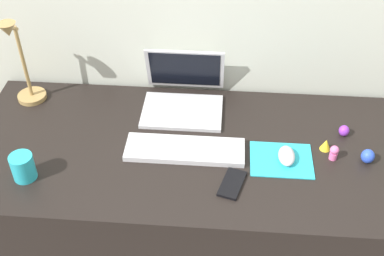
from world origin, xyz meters
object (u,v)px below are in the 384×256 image
object	(u,v)px
laptop	(183,92)
toy_figurine_purple	(344,131)
cell_phone	(232,184)
toy_figurine_blue	(368,156)
coffee_mug	(23,167)
toy_figurine_yellow	(326,145)
mouse	(287,156)
keyboard	(185,150)
toy_figurine_pink	(334,152)
desk_lamp	(21,65)

from	to	relation	value
laptop	toy_figurine_purple	xyz separation A→B (m)	(0.59, -0.14, -0.03)
cell_phone	toy_figurine_blue	xyz separation A→B (m)	(0.45, 0.14, 0.02)
coffee_mug	toy_figurine_yellow	world-z (taller)	coffee_mug
mouse	toy_figurine_blue	bearing A→B (deg)	3.25
toy_figurine_purple	toy_figurine_yellow	world-z (taller)	same
toy_figurine_purple	toy_figurine_yellow	xyz separation A→B (m)	(-0.07, -0.08, 0.00)
mouse	toy_figurine_blue	distance (m)	0.27
keyboard	toy_figurine_pink	size ratio (longest dim) A/B	7.52
laptop	cell_phone	size ratio (longest dim) A/B	2.34
coffee_mug	toy_figurine_pink	world-z (taller)	coffee_mug
coffee_mug	toy_figurine_yellow	distance (m)	1.02
laptop	toy_figurine_yellow	distance (m)	0.56
cell_phone	toy_figurine_yellow	bearing A→B (deg)	47.71
mouse	cell_phone	size ratio (longest dim) A/B	0.75
laptop	toy_figurine_blue	xyz separation A→B (m)	(0.65, -0.27, -0.03)
mouse	cell_phone	world-z (taller)	mouse
mouse	toy_figurine_blue	world-z (taller)	toy_figurine_blue
desk_lamp	toy_figurine_pink	distance (m)	1.16
keyboard	cell_phone	xyz separation A→B (m)	(0.17, -0.14, -0.01)
laptop	desk_lamp	bearing A→B (deg)	-176.64
toy_figurine_yellow	toy_figurine_pink	size ratio (longest dim) A/B	0.76
keyboard	desk_lamp	xyz separation A→B (m)	(-0.62, 0.24, 0.16)
keyboard	toy_figurine_blue	distance (m)	0.62
laptop	keyboard	world-z (taller)	laptop
mouse	toy_figurine_pink	size ratio (longest dim) A/B	1.76
coffee_mug	toy_figurine_yellow	size ratio (longest dim) A/B	2.21
mouse	toy_figurine_pink	world-z (taller)	toy_figurine_pink
cell_phone	keyboard	bearing A→B (deg)	155.46
toy_figurine_purple	toy_figurine_yellow	size ratio (longest dim) A/B	0.99
toy_figurine_yellow	cell_phone	bearing A→B (deg)	-148.48
mouse	coffee_mug	world-z (taller)	coffee_mug
coffee_mug	toy_figurine_blue	size ratio (longest dim) A/B	1.82
mouse	toy_figurine_purple	xyz separation A→B (m)	(0.21, 0.15, -0.00)
toy_figurine_yellow	mouse	bearing A→B (deg)	-153.87
keyboard	desk_lamp	world-z (taller)	desk_lamp
mouse	coffee_mug	size ratio (longest dim) A/B	1.05
keyboard	desk_lamp	size ratio (longest dim) A/B	1.15
keyboard	toy_figurine_blue	xyz separation A→B (m)	(0.62, 0.00, 0.01)
keyboard	toy_figurine_purple	world-z (taller)	toy_figurine_purple
cell_phone	toy_figurine_blue	world-z (taller)	toy_figurine_blue
keyboard	toy_figurine_purple	bearing A→B (deg)	13.41
keyboard	mouse	world-z (taller)	mouse
laptop	toy_figurine_pink	bearing A→B (deg)	-26.58
cell_phone	toy_figurine_blue	bearing A→B (deg)	33.77
coffee_mug	desk_lamp	bearing A→B (deg)	106.26
laptop	toy_figurine_pink	xyz separation A→B (m)	(0.53, -0.27, -0.02)
laptop	keyboard	distance (m)	0.28
desk_lamp	toy_figurine_blue	size ratio (longest dim) A/B	7.15
toy_figurine_pink	toy_figurine_blue	bearing A→B (deg)	-3.08
mouse	laptop	bearing A→B (deg)	142.44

